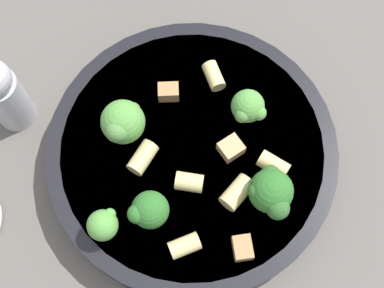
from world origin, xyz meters
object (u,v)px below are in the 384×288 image
(chicken_chunk_0, at_px, (231,148))
(chicken_chunk_2, at_px, (168,92))
(rigatoni_2, at_px, (143,158))
(pepper_shaker, at_px, (2,93))
(rigatoni_4, at_px, (273,165))
(broccoli_floret_1, at_px, (103,225))
(chicken_chunk_1, at_px, (243,248))
(rigatoni_1, at_px, (189,182))
(rigatoni_3, at_px, (214,76))
(broccoli_floret_2, at_px, (248,108))
(broccoli_floret_4, at_px, (271,192))
(rigatoni_0, at_px, (187,246))
(broccoli_floret_0, at_px, (148,211))
(broccoli_floret_3, at_px, (122,124))
(pasta_bowl, at_px, (192,153))
(rigatoni_5, at_px, (237,193))

(chicken_chunk_0, height_order, chicken_chunk_2, chicken_chunk_2)
(rigatoni_2, relative_size, pepper_shaker, 0.31)
(rigatoni_2, height_order, rigatoni_4, same)
(broccoli_floret_1, xyz_separation_m, chicken_chunk_1, (-0.11, 0.01, -0.01))
(pepper_shaker, bearing_deg, rigatoni_1, 157.92)
(rigatoni_3, bearing_deg, broccoli_floret_2, 130.78)
(broccoli_floret_4, relative_size, chicken_chunk_0, 2.40)
(broccoli_floret_4, xyz_separation_m, rigatoni_0, (0.07, 0.05, -0.02))
(broccoli_floret_2, xyz_separation_m, pepper_shaker, (0.22, -0.00, -0.01))
(chicken_chunk_0, bearing_deg, pepper_shaker, -9.86)
(pepper_shaker, bearing_deg, broccoli_floret_0, 144.80)
(broccoli_floret_1, bearing_deg, broccoli_floret_3, -94.38)
(broccoli_floret_0, relative_size, chicken_chunk_0, 1.89)
(chicken_chunk_0, distance_m, chicken_chunk_1, 0.09)
(pasta_bowl, relative_size, broccoli_floret_4, 5.67)
(rigatoni_1, bearing_deg, broccoli_floret_1, 33.26)
(broccoli_floret_2, distance_m, chicken_chunk_0, 0.04)
(broccoli_floret_2, xyz_separation_m, chicken_chunk_0, (0.01, 0.03, -0.02))
(rigatoni_4, xyz_separation_m, chicken_chunk_2, (0.10, -0.06, -0.00))
(rigatoni_1, distance_m, rigatoni_5, 0.04)
(rigatoni_0, bearing_deg, rigatoni_5, -129.55)
(rigatoni_2, height_order, chicken_chunk_0, rigatoni_2)
(pasta_bowl, bearing_deg, broccoli_floret_2, -144.71)
(broccoli_floret_2, bearing_deg, rigatoni_3, -49.22)
(rigatoni_4, height_order, chicken_chunk_0, rigatoni_4)
(broccoli_floret_1, xyz_separation_m, broccoli_floret_2, (-0.11, -0.11, 0.00))
(rigatoni_2, bearing_deg, broccoli_floret_4, 165.86)
(rigatoni_1, xyz_separation_m, rigatoni_3, (-0.02, -0.10, -0.00))
(chicken_chunk_1, bearing_deg, pasta_bowl, -61.31)
(broccoli_floret_1, xyz_separation_m, broccoli_floret_4, (-0.13, -0.04, 0.00))
(chicken_chunk_1, height_order, pepper_shaker, pepper_shaker)
(broccoli_floret_2, bearing_deg, rigatoni_4, 118.02)
(rigatoni_1, distance_m, rigatoni_4, 0.07)
(rigatoni_5, height_order, chicken_chunk_1, rigatoni_5)
(rigatoni_2, relative_size, rigatoni_3, 1.11)
(broccoli_floret_0, bearing_deg, rigatoni_2, -77.63)
(broccoli_floret_1, distance_m, pepper_shaker, 0.16)
(rigatoni_2, xyz_separation_m, rigatoni_4, (-0.11, -0.00, -0.00))
(rigatoni_5, bearing_deg, rigatoni_0, 50.45)
(rigatoni_3, relative_size, rigatoni_4, 0.98)
(broccoli_floret_3, xyz_separation_m, broccoli_floret_4, (-0.13, 0.05, -0.00))
(chicken_chunk_2, bearing_deg, broccoli_floret_4, 135.00)
(broccoli_floret_1, bearing_deg, rigatoni_0, 171.23)
(broccoli_floret_2, relative_size, chicken_chunk_0, 1.90)
(broccoli_floret_0, height_order, chicken_chunk_0, broccoli_floret_0)
(broccoli_floret_2, bearing_deg, rigatoni_0, 69.62)
(rigatoni_2, bearing_deg, rigatoni_5, 162.63)
(broccoli_floret_4, xyz_separation_m, rigatoni_2, (0.11, -0.03, -0.02))
(broccoli_floret_0, relative_size, chicken_chunk_1, 1.84)
(rigatoni_0, distance_m, rigatoni_4, 0.10)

